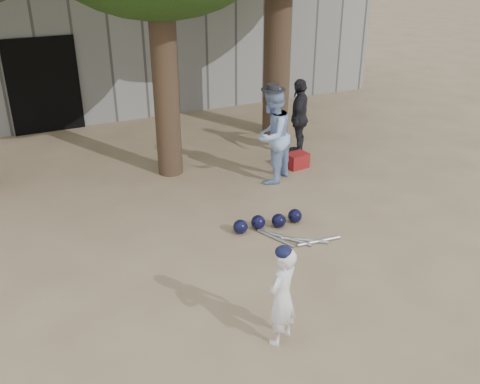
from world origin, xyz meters
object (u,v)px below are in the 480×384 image
spectator_dark (299,117)px  red_bag (297,160)px  spectator_blue (272,136)px  boy_player (282,297)px

spectator_dark → red_bag: spectator_dark is taller
spectator_blue → red_bag: spectator_blue is taller
boy_player → spectator_blue: 4.50m
spectator_blue → red_bag: (0.78, 0.34, -0.75)m
boy_player → spectator_blue: spectator_blue is taller
boy_player → spectator_dark: spectator_dark is taller
boy_player → spectator_dark: (3.21, 4.97, 0.20)m
spectator_blue → spectator_dark: size_ratio=1.10×
boy_player → red_bag: boy_player is taller
spectator_blue → red_bag: bearing=167.7°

